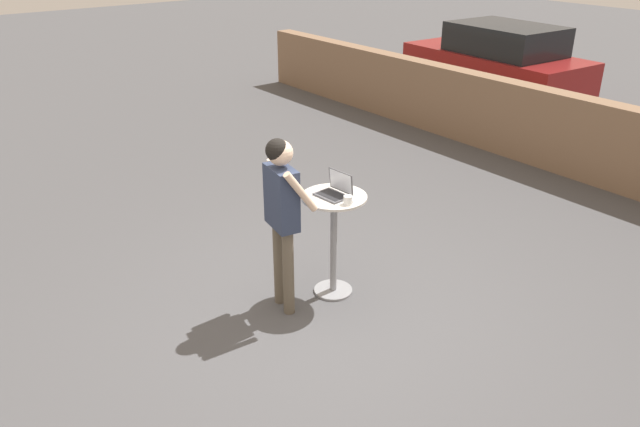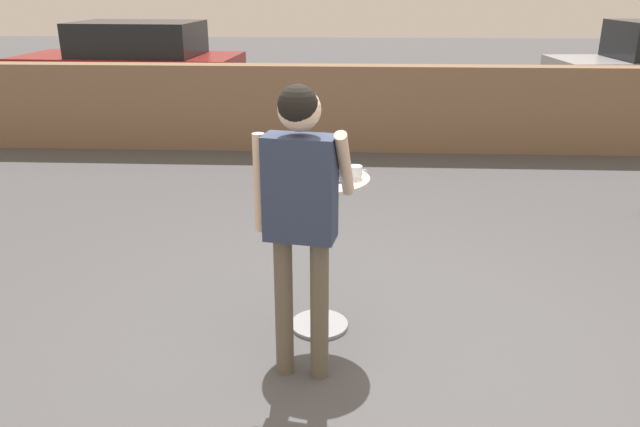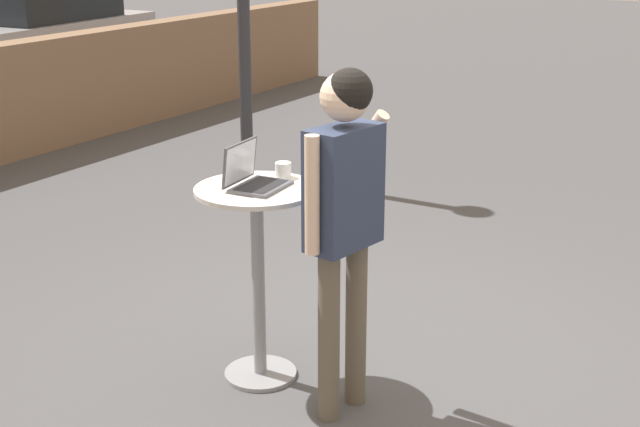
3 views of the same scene
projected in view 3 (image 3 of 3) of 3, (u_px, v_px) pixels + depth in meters
ground_plane at (351, 372)px, 5.02m from camera, size 50.00×50.00×0.00m
cafe_table at (258, 254)px, 4.76m from camera, size 0.65×0.65×1.10m
laptop at (253, 178)px, 4.63m from camera, size 0.34×0.28×0.24m
coffee_mug at (283, 170)px, 4.81m from camera, size 0.12×0.09×0.08m
standing_person at (344, 199)px, 4.28m from camera, size 0.57×0.35×1.79m
parked_car_near_street at (38, 29)px, 13.48m from camera, size 3.95×1.97×1.64m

